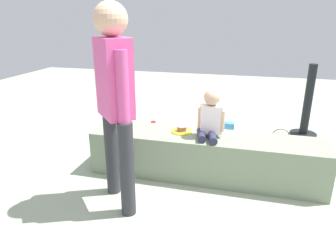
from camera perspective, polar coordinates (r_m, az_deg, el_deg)
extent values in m
plane|color=#9AA78D|center=(3.26, 6.75, -10.42)|extent=(12.00, 12.00, 0.00)
cube|color=gray|center=(3.16, 6.91, -6.83)|extent=(2.35, 0.48, 0.45)
cylinder|color=#272843|center=(2.98, 6.31, -2.86)|extent=(0.13, 0.26, 0.08)
cylinder|color=#272843|center=(2.94, 8.39, -3.21)|extent=(0.13, 0.26, 0.08)
cube|color=white|center=(3.01, 8.17, 0.20)|extent=(0.23, 0.17, 0.28)
sphere|color=#DBAD8C|center=(2.94, 8.37, 4.31)|extent=(0.16, 0.16, 0.16)
cylinder|color=#DBAD8C|center=(3.05, 6.12, 0.43)|extent=(0.05, 0.05, 0.21)
cylinder|color=#DBAD8C|center=(2.98, 10.26, -0.21)|extent=(0.05, 0.05, 0.21)
cylinder|color=#2D2D33|center=(2.50, -7.80, -9.40)|extent=(0.12, 0.12, 0.82)
cylinder|color=#2D2D33|center=(2.83, -10.65, -6.08)|extent=(0.12, 0.12, 0.82)
cube|color=#E14D96|center=(2.43, -10.22, 7.83)|extent=(0.39, 0.40, 0.63)
sphere|color=#DBAD8C|center=(2.39, -10.87, 18.36)|extent=(0.26, 0.26, 0.26)
cylinder|color=#E14D96|center=(2.27, -8.62, 5.66)|extent=(0.10, 0.10, 0.59)
cylinder|color=#E14D96|center=(2.61, -11.47, 7.22)|extent=(0.10, 0.10, 0.59)
cylinder|color=yellow|center=(3.15, 2.65, -2.15)|extent=(0.22, 0.22, 0.01)
cylinder|color=brown|center=(3.14, 2.66, -1.67)|extent=(0.10, 0.10, 0.05)
cylinder|color=pink|center=(3.13, 2.66, -1.21)|extent=(0.10, 0.10, 0.01)
cube|color=silver|center=(3.12, 3.70, -2.16)|extent=(0.11, 0.04, 0.00)
cube|color=#4C99E0|center=(3.96, 10.49, -2.58)|extent=(0.26, 0.10, 0.32)
torus|color=white|center=(3.91, 9.81, -0.31)|extent=(0.10, 0.01, 0.10)
torus|color=white|center=(3.90, 11.46, -0.45)|extent=(0.10, 0.01, 0.10)
cylinder|color=black|center=(4.66, 24.23, -2.50)|extent=(0.36, 0.36, 0.04)
cylinder|color=black|center=(4.52, 25.09, 3.50)|extent=(0.11, 0.11, 0.97)
cylinder|color=silver|center=(3.65, 3.76, -5.37)|extent=(0.07, 0.07, 0.18)
cone|color=silver|center=(3.61, 3.80, -3.83)|extent=(0.06, 0.06, 0.03)
cylinder|color=white|center=(3.60, 3.81, -3.46)|extent=(0.03, 0.03, 0.02)
cylinder|color=silver|center=(3.65, 18.13, -6.40)|extent=(0.07, 0.07, 0.18)
cone|color=silver|center=(3.60, 18.30, -4.88)|extent=(0.06, 0.06, 0.03)
cylinder|color=#268C3F|center=(3.59, 18.34, -4.51)|extent=(0.03, 0.03, 0.02)
cylinder|color=red|center=(4.54, -2.83, -0.89)|extent=(0.08, 0.08, 0.11)
cube|color=white|center=(4.03, 3.57, -3.56)|extent=(0.38, 0.36, 0.11)
cube|color=black|center=(4.03, -6.80, -3.00)|extent=(0.31, 0.13, 0.19)
torus|color=black|center=(4.00, -6.86, -1.76)|extent=(0.23, 0.01, 0.23)
cube|color=brown|center=(3.98, 20.46, -4.37)|extent=(0.30, 0.13, 0.19)
torus|color=brown|center=(3.95, 20.62, -3.08)|extent=(0.22, 0.01, 0.22)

